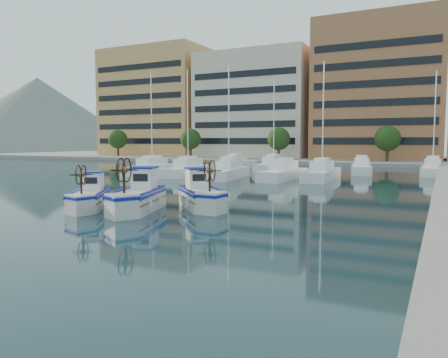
# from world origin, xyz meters

# --- Properties ---
(ground) EXTENTS (300.00, 300.00, 0.00)m
(ground) POSITION_xyz_m (0.00, 0.00, 0.00)
(ground) COLOR #193741
(ground) RESTS_ON ground
(waterfront) EXTENTS (180.00, 40.00, 25.60)m
(waterfront) POSITION_xyz_m (9.23, 65.04, 11.10)
(waterfront) COLOR gray
(waterfront) RESTS_ON ground
(hill_west) EXTENTS (180.00, 180.00, 60.00)m
(hill_west) POSITION_xyz_m (-140.00, 110.00, 0.00)
(hill_west) COLOR slate
(hill_west) RESTS_ON ground
(yacht_marina) EXTENTS (37.93, 23.22, 11.50)m
(yacht_marina) POSITION_xyz_m (-3.21, 27.72, 0.53)
(yacht_marina) COLOR white
(yacht_marina) RESTS_ON ground
(fishing_boat_a) EXTENTS (3.49, 4.27, 2.60)m
(fishing_boat_a) POSITION_xyz_m (-5.89, -0.93, 0.72)
(fishing_boat_a) COLOR silver
(fishing_boat_a) RESTS_ON ground
(fishing_boat_b) EXTENTS (3.30, 4.95, 2.99)m
(fishing_boat_b) POSITION_xyz_m (-2.94, -0.33, 0.82)
(fishing_boat_b) COLOR silver
(fishing_boat_b) RESTS_ON ground
(fishing_boat_c) EXTENTS (4.33, 4.43, 2.84)m
(fishing_boat_c) POSITION_xyz_m (-0.42, 2.18, 0.78)
(fishing_boat_c) COLOR silver
(fishing_boat_c) RESTS_ON ground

